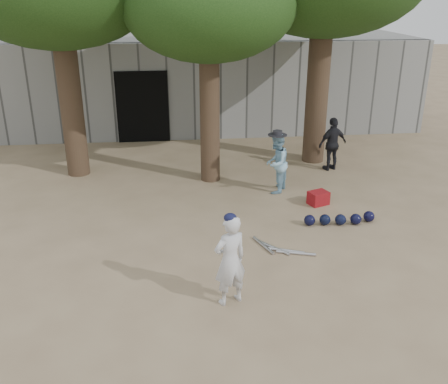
{
  "coord_description": "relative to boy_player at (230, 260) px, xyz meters",
  "views": [
    {
      "loc": [
        -0.34,
        -7.66,
        4.52
      ],
      "look_at": [
        0.6,
        1.0,
        0.95
      ],
      "focal_mm": 40.0,
      "sensor_mm": 36.0,
      "label": 1
    }
  ],
  "objects": [
    {
      "name": "ground",
      "position": [
        -0.45,
        1.18,
        -0.74
      ],
      "size": [
        70.0,
        70.0,
        0.0
      ],
      "primitive_type": "plane",
      "color": "#937C5E",
      "rests_on": "ground"
    },
    {
      "name": "spectator_dark",
      "position": [
        3.42,
        5.78,
        -0.03
      ],
      "size": [
        0.9,
        0.59,
        1.42
      ],
      "primitive_type": "imported",
      "rotation": [
        0.0,
        0.0,
        3.47
      ],
      "color": "black",
      "rests_on": "ground"
    },
    {
      "name": "back_building",
      "position": [
        -0.46,
        11.52,
        0.76
      ],
      "size": [
        16.0,
        5.24,
        3.0
      ],
      "color": "gray",
      "rests_on": "ground"
    },
    {
      "name": "red_bag",
      "position": [
        2.43,
        3.54,
        -0.59
      ],
      "size": [
        0.51,
        0.45,
        0.3
      ],
      "primitive_type": "cube",
      "rotation": [
        0.0,
        0.0,
        0.38
      ],
      "color": "maroon",
      "rests_on": "ground"
    },
    {
      "name": "helmet_row",
      "position": [
        2.58,
        2.49,
        -0.62
      ],
      "size": [
        1.51,
        0.33,
        0.23
      ],
      "color": "black",
      "rests_on": "ground"
    },
    {
      "name": "spectator_blue",
      "position": [
        1.62,
        4.38,
        -0.02
      ],
      "size": [
        0.81,
        0.87,
        1.43
      ],
      "primitive_type": "imported",
      "rotation": [
        0.0,
        0.0,
        4.21
      ],
      "color": "#84B3CC",
      "rests_on": "ground"
    },
    {
      "name": "boy_player",
      "position": [
        0.0,
        0.0,
        0.0
      ],
      "size": [
        0.63,
        0.54,
        1.47
      ],
      "primitive_type": "imported",
      "rotation": [
        0.0,
        0.0,
        3.55
      ],
      "color": "silver",
      "rests_on": "ground"
    },
    {
      "name": "bat_pile",
      "position": [
        1.11,
        1.52,
        -0.71
      ],
      "size": [
        1.04,
        0.84,
        0.06
      ],
      "color": "#AAA9B0",
      "rests_on": "ground"
    }
  ]
}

